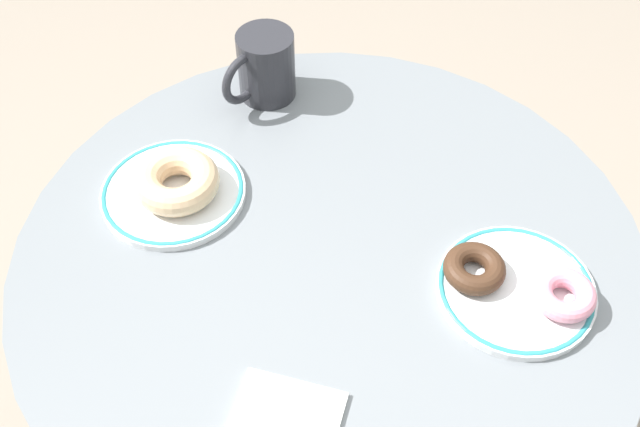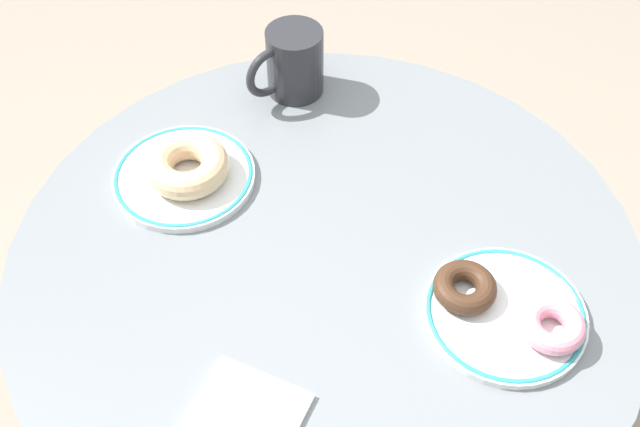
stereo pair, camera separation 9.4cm
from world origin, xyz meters
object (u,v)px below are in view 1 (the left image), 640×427
object	(u,v)px
donut_pink_frosted	(564,295)
donut_chocolate	(474,268)
coffee_mug	(264,67)
donut_glazed	(177,181)
plate_right	(516,289)
cafe_table	(328,351)
plate_left	(173,192)

from	to	relation	value
donut_pink_frosted	donut_chocolate	bearing A→B (deg)	-175.25
coffee_mug	donut_glazed	bearing A→B (deg)	-91.38
plate_right	donut_glazed	xyz separation A→B (m)	(-0.43, -0.04, 0.02)
cafe_table	plate_right	world-z (taller)	plate_right
cafe_table	donut_pink_frosted	size ratio (longest dim) A/B	10.64
cafe_table	donut_glazed	size ratio (longest dim) A/B	7.06
donut_glazed	donut_pink_frosted	xyz separation A→B (m)	(0.49, 0.04, -0.01)
plate_right	donut_glazed	world-z (taller)	donut_glazed
donut_glazed	donut_chocolate	bearing A→B (deg)	5.40
donut_chocolate	coffee_mug	xyz separation A→B (m)	(-0.38, 0.19, 0.03)
cafe_table	plate_right	distance (m)	0.33
donut_glazed	donut_chocolate	distance (m)	0.39
donut_pink_frosted	donut_chocolate	xyz separation A→B (m)	(-0.10, -0.01, 0.00)
cafe_table	donut_glazed	world-z (taller)	donut_glazed
plate_left	donut_chocolate	world-z (taller)	donut_chocolate
cafe_table	donut_glazed	xyz separation A→B (m)	(-0.21, -0.01, 0.27)
plate_right	plate_left	bearing A→B (deg)	-174.49
donut_glazed	donut_pink_frosted	bearing A→B (deg)	5.26
donut_pink_frosted	donut_chocolate	size ratio (longest dim) A/B	1.00
plate_left	coffee_mug	distance (m)	0.23
plate_right	coffee_mug	bearing A→B (deg)	156.67
donut_glazed	coffee_mug	world-z (taller)	coffee_mug
plate_right	donut_pink_frosted	world-z (taller)	donut_pink_frosted
donut_glazed	donut_pink_frosted	world-z (taller)	donut_glazed
plate_right	coffee_mug	size ratio (longest dim) A/B	1.48
plate_right	donut_chocolate	xyz separation A→B (m)	(-0.05, -0.01, 0.02)
cafe_table	donut_glazed	bearing A→B (deg)	-178.62
plate_left	coffee_mug	size ratio (longest dim) A/B	1.50
plate_left	coffee_mug	xyz separation A→B (m)	(0.01, 0.23, 0.04)
donut_chocolate	donut_glazed	bearing A→B (deg)	-174.60
plate_left	donut_chocolate	size ratio (longest dim) A/B	2.56
cafe_table	plate_right	xyz separation A→B (m)	(0.22, 0.04, 0.25)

